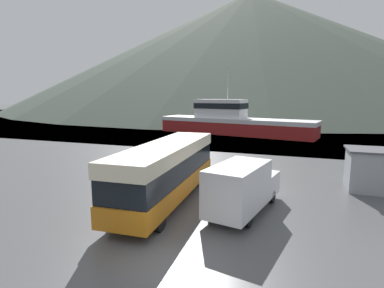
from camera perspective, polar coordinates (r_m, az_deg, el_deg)
The scene contains 8 objects.
ground_plane at distance 11.24m, azimuth -4.19°, elevation -22.14°, with size 400.00×400.00×0.00m, color #4C4C4F.
water_surface at distance 150.40m, azimuth 18.24°, elevation 6.41°, with size 240.00×240.00×0.00m, color slate.
hill_backdrop at distance 161.28m, azimuth 10.87°, elevation 16.98°, with size 221.50×221.50×56.87m, color #424C42.
tour_bus at distance 16.77m, azimuth -4.70°, elevation -4.74°, with size 3.00×10.86×3.24m.
delivery_van at distance 15.37m, azimuth 9.63°, elevation -7.97°, with size 3.15×6.20×2.57m.
fishing_boat at distance 47.05m, azimuth 7.52°, elevation 4.32°, with size 24.97×9.94×10.10m.
storage_bin at distance 22.44m, azimuth -14.76°, elevation -4.68°, with size 1.49×1.19×1.18m.
dock_kiosk at distance 21.73m, azimuth 30.91°, elevation -4.20°, with size 2.90×2.76×2.61m.
Camera 1 is at (3.94, -8.77, 5.82)m, focal length 28.00 mm.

